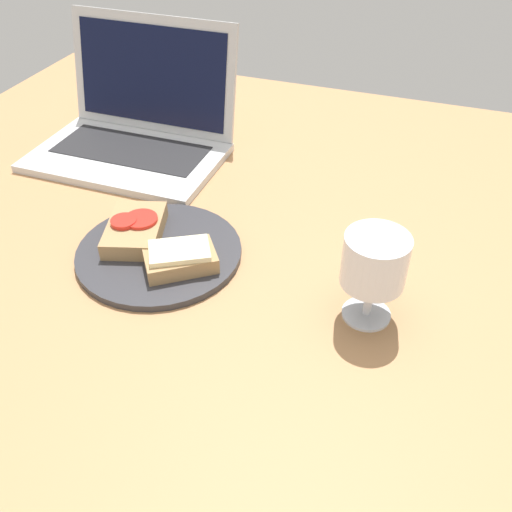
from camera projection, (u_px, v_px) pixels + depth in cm
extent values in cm
cube|color=#B27F51|center=(209.00, 274.00, 83.50)|extent=(140.00, 140.00, 3.00)
cylinder|color=#333338|center=(158.00, 254.00, 84.07)|extent=(24.38, 24.38, 1.06)
cube|color=#A88456|center=(135.00, 230.00, 85.65)|extent=(11.10, 13.76, 2.56)
cylinder|color=red|center=(124.00, 221.00, 84.56)|extent=(3.88, 3.88, 0.67)
cylinder|color=red|center=(141.00, 219.00, 85.14)|extent=(5.04, 5.04, 0.52)
cube|color=#A88456|center=(180.00, 259.00, 80.29)|extent=(11.81, 11.08, 2.35)
cube|color=#F4EAB7|center=(179.00, 251.00, 79.31)|extent=(10.03, 8.97, 0.80)
cylinder|color=white|center=(366.00, 314.00, 74.69)|extent=(6.40, 6.40, 0.40)
cylinder|color=white|center=(369.00, 297.00, 72.87)|extent=(1.12, 1.12, 5.45)
cylinder|color=white|center=(375.00, 260.00, 69.05)|extent=(8.10, 8.10, 6.76)
cylinder|color=white|center=(374.00, 266.00, 69.62)|extent=(7.45, 7.45, 4.94)
cube|color=silver|center=(126.00, 158.00, 106.29)|extent=(34.69, 21.59, 1.43)
cube|color=#232326|center=(131.00, 149.00, 107.22)|extent=(28.44, 11.88, 0.16)
cube|color=silver|center=(153.00, 74.00, 108.88)|extent=(33.99, 5.32, 21.12)
cube|color=black|center=(151.00, 75.00, 108.52)|extent=(30.53, 3.97, 17.63)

